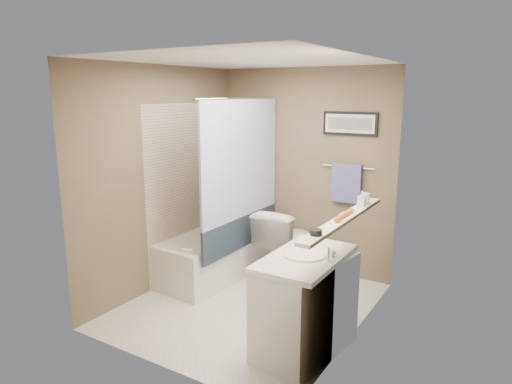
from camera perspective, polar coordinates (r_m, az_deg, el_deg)
The scene contains 33 objects.
ground at distance 4.78m, azimuth -0.97°, elevation -13.94°, with size 2.50×2.50×0.00m, color silver.
ceiling at distance 4.29m, azimuth -1.09°, elevation 15.89°, with size 2.20×2.50×0.04m, color white.
wall_back at distance 5.44m, azimuth 5.95°, elevation 2.60°, with size 2.20×0.04×2.40m, color brown.
wall_front at distance 3.43m, azimuth -12.11°, elevation -3.40°, with size 2.20×0.04×2.40m, color brown.
wall_left at distance 5.03m, azimuth -11.47°, elevation 1.62°, with size 0.04×2.50×2.40m, color brown.
wall_right at distance 3.92m, azimuth 12.43°, elevation -1.45°, with size 0.04×2.50×2.40m, color brown.
tile_surround at distance 5.44m, azimuth -7.91°, elevation 0.41°, with size 0.02×1.55×2.00m, color beige.
curtain_rod at distance 4.92m, azimuth -1.89°, elevation 11.59°, with size 0.02×0.02×1.55m, color silver.
curtain_upper at distance 4.97m, azimuth -1.84°, elevation 4.07°, with size 0.03×1.45×1.28m, color white.
curtain_lower at distance 5.15m, azimuth -1.77°, elevation -4.99°, with size 0.03×1.45×0.36m, color #243343.
mirror at distance 3.70m, azimuth 12.11°, elevation 4.38°, with size 0.02×1.60×1.00m, color silver.
shelf at distance 3.82m, azimuth 10.98°, elevation -3.29°, with size 0.12×1.60×0.03m, color silver.
towel_bar at distance 5.20m, azimuth 11.38°, elevation 3.09°, with size 0.02×0.02×0.60m, color silver.
towel at distance 5.21m, azimuth 11.22°, elevation 1.10°, with size 0.34×0.05×0.44m, color #868AC2.
art_frame at distance 5.16m, azimuth 11.68°, elevation 8.38°, with size 0.62×0.03×0.26m, color black.
art_mat at distance 5.15m, azimuth 11.62°, elevation 8.37°, with size 0.56×0.00×0.20m, color white.
art_image at distance 5.14m, azimuth 11.61°, elevation 8.37°, with size 0.50×0.00×0.13m, color #595959.
door at distance 3.15m, azimuth -4.72°, elevation -8.44°, with size 0.80×0.02×2.00m, color silver.
door_handle at distance 3.38m, azimuth -8.76°, elevation -7.07°, with size 0.02×0.02×0.10m, color silver.
bathtub at distance 5.43m, azimuth -4.99°, elevation -7.78°, with size 0.70×1.50×0.50m, color white.
tub_rim at distance 5.35m, azimuth -5.04°, elevation -5.26°, with size 0.56×1.36×0.02m, color beige.
toilet at distance 5.29m, azimuth 3.74°, elevation -6.38°, with size 0.47×0.82×0.84m, color white.
vanity at distance 3.87m, azimuth 6.21°, elevation -14.06°, with size 0.50×0.90×0.80m, color silver.
countertop at distance 3.70m, azimuth 6.22°, elevation -8.20°, with size 0.54×0.96×0.04m, color beige.
sink_basin at distance 3.70m, azimuth 6.09°, elevation -7.77°, with size 0.34×0.34×0.01m, color white.
faucet_spout at distance 3.61m, azimuth 9.00°, elevation -7.66°, with size 0.02×0.02×0.10m, color silver.
faucet_knob at distance 3.70m, azimuth 9.59°, elevation -7.48°, with size 0.05×0.05×0.05m, color silver.
candle_bowl_near at distance 3.31m, azimuth 7.51°, elevation -5.02°, with size 0.09×0.09×0.04m, color black.
hair_brush_front at distance 3.72m, azimuth 10.46°, elevation -3.10°, with size 0.04×0.04×0.22m, color #C45A1B.
hair_brush_back at distance 3.86m, azimuth 11.27°, elevation -2.58°, with size 0.04×0.04×0.22m, color #DD5A1F.
pink_comb at distance 3.95m, azimuth 11.75°, elevation -2.52°, with size 0.03×0.16×0.01m, color pink.
glass_jar at distance 4.29m, azimuth 13.50°, elevation -0.79°, with size 0.08×0.08×0.10m, color silver.
soap_bottle at distance 4.19m, azimuth 13.06°, elevation -0.83°, with size 0.06×0.06×0.14m, color #999999.
Camera 1 is at (2.30, -3.61, 2.12)m, focal length 32.00 mm.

